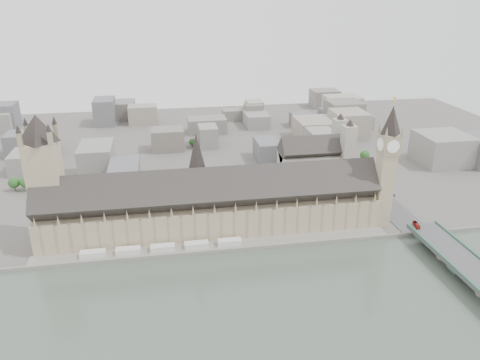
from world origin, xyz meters
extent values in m
plane|color=#595651|center=(0.00, 0.00, 0.00)|extent=(900.00, 900.00, 0.00)
cube|color=gray|center=(0.00, -15.00, 1.50)|extent=(600.00, 1.50, 3.00)
cube|color=gray|center=(0.00, -7.50, 1.00)|extent=(270.00, 15.00, 2.00)
cube|color=silver|center=(-90.00, -7.00, 4.00)|extent=(18.00, 7.00, 4.00)
cube|color=silver|center=(-65.00, -7.00, 4.00)|extent=(18.00, 7.00, 4.00)
cube|color=silver|center=(-40.00, -7.00, 4.00)|extent=(18.00, 7.00, 4.00)
cube|color=silver|center=(-15.00, -7.00, 4.00)|extent=(18.00, 7.00, 4.00)
cube|color=silver|center=(10.00, -7.00, 4.00)|extent=(18.00, 7.00, 4.00)
cube|color=tan|center=(0.00, 20.00, 12.50)|extent=(265.00, 40.00, 25.00)
cube|color=#2F2C2A|center=(0.00, 20.00, 35.08)|extent=(265.00, 40.73, 40.73)
cube|color=tan|center=(138.00, 8.00, 31.00)|extent=(12.00, 12.00, 62.00)
cube|color=gray|center=(138.00, 8.00, 70.00)|extent=(14.00, 14.00, 16.00)
cylinder|color=white|center=(145.20, 8.00, 70.00)|extent=(0.60, 10.00, 10.00)
cylinder|color=white|center=(130.80, 8.00, 70.00)|extent=(0.60, 10.00, 10.00)
cylinder|color=white|center=(138.00, 15.20, 70.00)|extent=(10.00, 0.60, 10.00)
cylinder|color=white|center=(138.00, 0.80, 70.00)|extent=(10.00, 0.60, 10.00)
cone|color=#292321|center=(138.00, 8.00, 89.00)|extent=(17.00, 17.00, 22.00)
cylinder|color=yellow|center=(138.00, 8.00, 103.00)|extent=(1.00, 1.00, 6.00)
sphere|color=yellow|center=(138.00, 8.00, 106.50)|extent=(2.00, 2.00, 2.00)
cone|color=gray|center=(144.50, 14.50, 82.00)|extent=(2.40, 2.40, 8.00)
cone|color=gray|center=(131.50, 14.50, 82.00)|extent=(2.40, 2.40, 8.00)
cone|color=gray|center=(144.50, 1.50, 82.00)|extent=(2.40, 2.40, 8.00)
cone|color=gray|center=(131.50, 1.50, 82.00)|extent=(2.40, 2.40, 8.00)
cube|color=tan|center=(-122.00, 26.00, 40.00)|extent=(23.00, 23.00, 80.00)
cone|color=#292321|center=(-122.00, 26.00, 90.00)|extent=(30.00, 30.00, 20.00)
cylinder|color=gray|center=(-10.00, 26.00, 43.00)|extent=(12.00, 12.00, 20.00)
cone|color=#292321|center=(-10.00, 26.00, 67.00)|extent=(13.00, 13.00, 28.00)
cube|color=#474749|center=(162.00, -87.50, 5.12)|extent=(25.00, 325.00, 10.25)
cube|color=gray|center=(105.00, 95.00, 17.00)|extent=(60.00, 28.00, 34.00)
cube|color=#2F2C2A|center=(105.00, 95.00, 39.00)|extent=(60.00, 28.28, 28.28)
cube|color=gray|center=(137.00, 107.00, 32.00)|extent=(12.00, 12.00, 64.00)
cube|color=gray|center=(137.00, 83.00, 32.00)|extent=(12.00, 12.00, 64.00)
imported|color=#B42414|center=(155.07, -18.82, 11.70)|extent=(4.08, 10.68, 2.90)
imported|color=gray|center=(165.51, 38.08, 10.89)|extent=(3.18, 4.72, 1.27)
camera|label=1|loc=(-34.68, -313.34, 180.88)|focal=35.00mm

